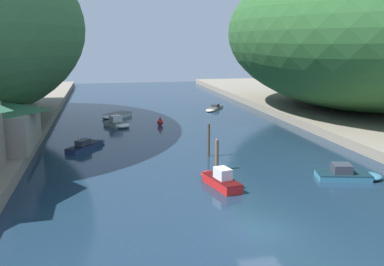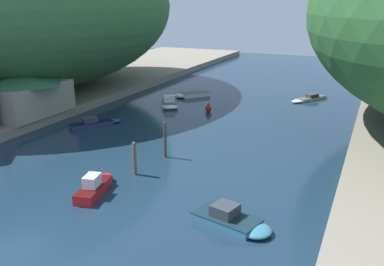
% 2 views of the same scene
% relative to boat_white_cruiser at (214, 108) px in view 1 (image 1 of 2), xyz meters
% --- Properties ---
extents(water_surface, '(130.00, 130.00, 0.00)m').
position_rel_boat_white_cruiser_xyz_m(water_surface, '(-8.78, -14.77, -0.26)').
color(water_surface, '#192D42').
rests_on(water_surface, ground).
extents(right_bank, '(22.00, 120.00, 1.03)m').
position_rel_boat_white_cruiser_xyz_m(right_bank, '(17.95, -14.77, 0.26)').
color(right_bank, gray).
rests_on(right_bank, ground).
extents(hillside_right, '(36.39, 50.94, 22.33)m').
position_rel_boat_white_cruiser_xyz_m(hillside_right, '(19.05, -9.56, 11.94)').
color(hillside_right, '#285628').
rests_on(hillside_right, right_bank).
extents(boat_white_cruiser, '(4.44, 6.13, 0.82)m').
position_rel_boat_white_cruiser_xyz_m(boat_white_cruiser, '(0.00, 0.00, 0.00)').
color(boat_white_cruiser, silver).
rests_on(boat_white_cruiser, water_surface).
extents(boat_far_upstream, '(4.30, 5.56, 1.06)m').
position_rel_boat_white_cruiser_xyz_m(boat_far_upstream, '(-19.50, -22.28, 0.07)').
color(boat_far_upstream, navy).
rests_on(boat_far_upstream, water_surface).
extents(boat_mid_channel, '(4.90, 5.28, 0.61)m').
position_rel_boat_white_cruiser_xyz_m(boat_mid_channel, '(-16.04, -4.35, 0.04)').
color(boat_mid_channel, white).
rests_on(boat_mid_channel, water_surface).
extents(boat_near_quay, '(2.41, 5.15, 1.54)m').
position_rel_boat_white_cruiser_xyz_m(boat_near_quay, '(-9.26, -36.46, 0.22)').
color(boat_near_quay, red).
rests_on(boat_near_quay, water_surface).
extents(boat_red_skiff, '(5.54, 3.32, 1.23)m').
position_rel_boat_white_cruiser_xyz_m(boat_red_skiff, '(1.46, -37.10, 0.11)').
color(boat_red_skiff, teal).
rests_on(boat_red_skiff, water_surface).
extents(boat_far_right_bank, '(3.63, 4.40, 1.42)m').
position_rel_boat_white_cruiser_xyz_m(boat_far_right_bank, '(-15.95, -11.22, 0.17)').
color(boat_far_right_bank, white).
rests_on(boat_far_right_bank, water_surface).
extents(mooring_post_second, '(0.32, 0.32, 2.76)m').
position_rel_boat_white_cruiser_xyz_m(mooring_post_second, '(-8.34, -32.51, 1.13)').
color(mooring_post_second, brown).
rests_on(mooring_post_second, water_surface).
extents(mooring_post_middle, '(0.25, 0.25, 3.26)m').
position_rel_boat_white_cruiser_xyz_m(mooring_post_middle, '(-7.94, -28.01, 1.38)').
color(mooring_post_middle, '#4C3D2D').
rests_on(mooring_post_middle, water_surface).
extents(channel_buoy_near, '(0.79, 0.79, 1.19)m').
position_rel_boat_white_cruiser_xyz_m(channel_buoy_near, '(-10.40, -11.47, 0.20)').
color(channel_buoy_near, red).
rests_on(channel_buoy_near, water_surface).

